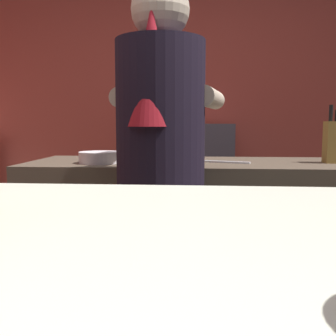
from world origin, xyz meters
TOP-DOWN VIEW (x-y plane):
  - wall_back at (0.00, 2.20)m, footprint 5.20×0.10m
  - prep_counter at (0.35, 0.65)m, footprint 2.10×0.60m
  - back_shelf at (0.01, 1.92)m, footprint 0.84×0.36m
  - bartender at (-0.00, 0.19)m, footprint 0.47×0.54m
  - knife_block at (0.80, 0.63)m, footprint 0.10×0.08m
  - mixing_bowl at (-0.33, 0.54)m, footprint 0.20×0.20m
  - chefs_knife at (0.28, 0.60)m, footprint 0.24×0.11m
  - bottle_hot_sauce at (0.10, 1.88)m, footprint 0.07×0.07m
  - bottle_olive_oil at (-0.24, 1.92)m, footprint 0.06×0.06m

SIDE VIEW (x-z plane):
  - prep_counter at x=0.35m, z-range 0.00..0.93m
  - back_shelf at x=0.01m, z-range 0.00..1.12m
  - chefs_knife at x=0.28m, z-range 0.93..0.94m
  - bartender at x=0.00m, z-range 0.13..1.78m
  - mixing_bowl at x=-0.33m, z-range 0.93..0.99m
  - knife_block at x=0.80m, z-range 0.90..1.18m
  - bottle_hot_sauce at x=0.10m, z-range 1.10..1.28m
  - bottle_olive_oil at x=-0.24m, z-range 1.09..1.34m
  - wall_back at x=0.00m, z-range 0.00..2.70m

